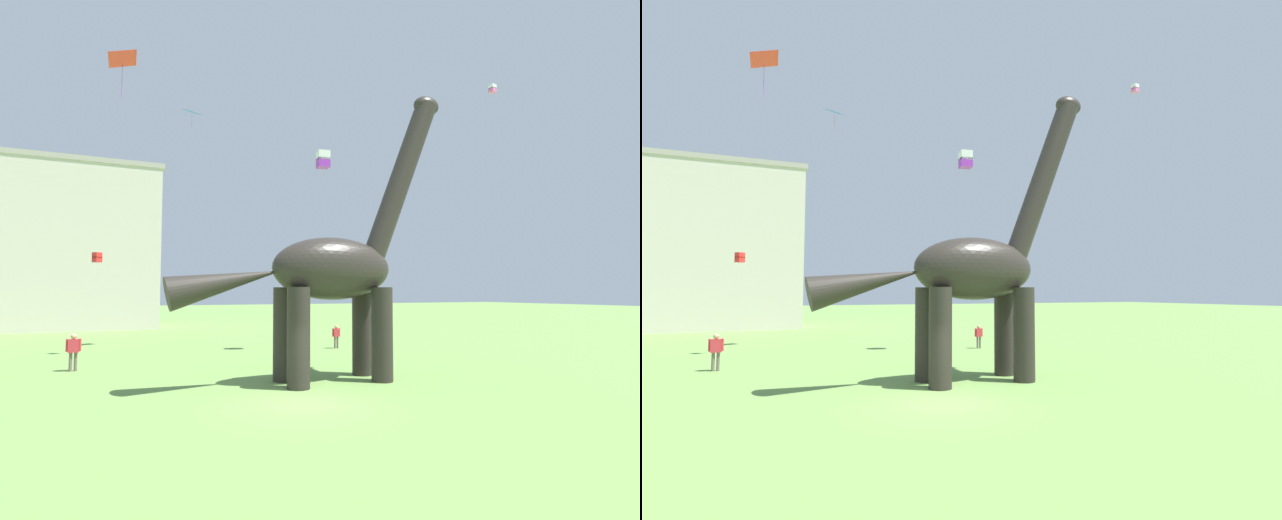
{
  "view_description": "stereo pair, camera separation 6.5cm",
  "coord_description": "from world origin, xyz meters",
  "views": [
    {
      "loc": [
        -5.77,
        -14.67,
        3.65
      ],
      "look_at": [
        2.36,
        3.84,
        5.02
      ],
      "focal_mm": 26.63,
      "sensor_mm": 36.0,
      "label": 1
    },
    {
      "loc": [
        -5.71,
        -14.69,
        3.65
      ],
      "look_at": [
        2.36,
        3.84,
        5.02
      ],
      "focal_mm": 26.63,
      "sensor_mm": 36.0,
      "label": 2
    }
  ],
  "objects": [
    {
      "name": "kite_high_left",
      "position": [
        -6.61,
        16.06,
        5.68
      ],
      "size": [
        0.57,
        0.57,
        0.58
      ],
      "color": "red"
    },
    {
      "name": "background_building_block",
      "position": [
        -11.44,
        38.96,
        8.25
      ],
      "size": [
        20.48,
        9.22,
        16.48
      ],
      "color": "beige",
      "rests_on": "ground_plane"
    },
    {
      "name": "kite_trailing",
      "position": [
        -5.65,
        1.8,
        11.31
      ],
      "size": [
        0.88,
        1.18,
        1.46
      ],
      "color": "red"
    },
    {
      "name": "person_far_spectator",
      "position": [
        7.68,
        13.35,
        0.91
      ],
      "size": [
        0.57,
        0.25,
        1.51
      ],
      "rotation": [
        0.0,
        0.0,
        3.89
      ],
      "color": "#6B6056",
      "rests_on": "ground_plane"
    },
    {
      "name": "person_near_flyer",
      "position": [
        -7.32,
        10.22,
        1.05
      ],
      "size": [
        0.65,
        0.29,
        1.74
      ],
      "rotation": [
        0.0,
        0.0,
        6.28
      ],
      "color": "#6B6056",
      "rests_on": "ground_plane"
    },
    {
      "name": "dinosaur_sculpture",
      "position": [
        2.57,
        3.15,
        4.62
      ],
      "size": [
        12.22,
        2.59,
        12.78
      ],
      "rotation": [
        0.0,
        0.0,
        0.2
      ],
      "color": "#2D2823",
      "rests_on": "ground_plane"
    },
    {
      "name": "kite_near_low",
      "position": [
        6.3,
        12.34,
        12.04
      ],
      "size": [
        0.83,
        0.83,
        1.06
      ],
      "color": "white"
    },
    {
      "name": "kite_mid_center",
      "position": [
        -1.06,
        17.82,
        15.93
      ],
      "size": [
        1.35,
        1.23,
        1.42
      ],
      "color": "#287AE5"
    },
    {
      "name": "kite_far_left",
      "position": [
        16.16,
        7.86,
        16.61
      ],
      "size": [
        0.4,
        0.4,
        0.51
      ],
      "color": "white"
    },
    {
      "name": "ground_plane",
      "position": [
        0.0,
        0.0,
        0.0
      ],
      "size": [
        240.0,
        240.0,
        0.0
      ],
      "primitive_type": "plane",
      "color": "#6B9347"
    }
  ]
}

